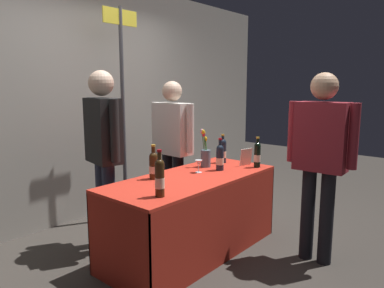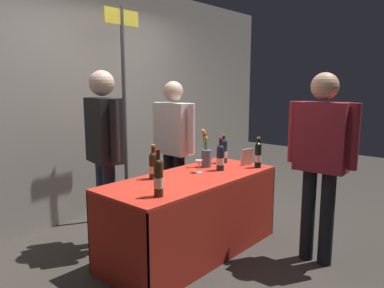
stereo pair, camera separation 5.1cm
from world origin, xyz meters
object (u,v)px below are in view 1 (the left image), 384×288
at_px(wine_glass_near_vendor, 199,163).
at_px(vendor_presenter, 104,144).
at_px(booth_signpost, 123,97).
at_px(tasting_table, 192,199).
at_px(display_bottle_0, 223,150).
at_px(flower_vase, 205,155).
at_px(featured_wine_bottle, 160,177).
at_px(taster_foreground_right, 321,151).

relative_size(wine_glass_near_vendor, vendor_presenter, 0.07).
bearing_deg(booth_signpost, tasting_table, -97.90).
relative_size(tasting_table, wine_glass_near_vendor, 14.38).
xyz_separation_m(display_bottle_0, flower_vase, (-0.27, 0.02, -0.01)).
distance_m(featured_wine_bottle, taster_foreground_right, 1.41).
xyz_separation_m(taster_foreground_right, booth_signpost, (-0.43, 2.10, 0.42)).
xyz_separation_m(display_bottle_0, booth_signpost, (-0.50, 1.02, 0.56)).
height_order(flower_vase, taster_foreground_right, taster_foreground_right).
bearing_deg(flower_vase, display_bottle_0, -4.13).
height_order(tasting_table, taster_foreground_right, taster_foreground_right).
xyz_separation_m(featured_wine_bottle, vendor_presenter, (0.15, 0.89, 0.13)).
height_order(tasting_table, display_bottle_0, display_bottle_0).
xyz_separation_m(vendor_presenter, taster_foreground_right, (1.05, -1.63, -0.02)).
height_order(featured_wine_bottle, flower_vase, flower_vase).
distance_m(flower_vase, taster_foreground_right, 1.13).
xyz_separation_m(featured_wine_bottle, taster_foreground_right, (1.20, -0.74, 0.12)).
xyz_separation_m(featured_wine_bottle, booth_signpost, (0.77, 1.36, 0.54)).
height_order(featured_wine_bottle, wine_glass_near_vendor, featured_wine_bottle).
distance_m(display_bottle_0, vendor_presenter, 1.26).
xyz_separation_m(tasting_table, wine_glass_near_vendor, (0.16, 0.05, 0.31)).
height_order(tasting_table, booth_signpost, booth_signpost).
bearing_deg(vendor_presenter, wine_glass_near_vendor, 56.55).
height_order(featured_wine_bottle, taster_foreground_right, taster_foreground_right).
height_order(wine_glass_near_vendor, booth_signpost, booth_signpost).
distance_m(tasting_table, taster_foreground_right, 1.21).
xyz_separation_m(wine_glass_near_vendor, vendor_presenter, (-0.62, 0.63, 0.20)).
xyz_separation_m(display_bottle_0, vendor_presenter, (-1.12, 0.55, 0.15)).
distance_m(wine_glass_near_vendor, flower_vase, 0.26).
xyz_separation_m(wine_glass_near_vendor, taster_foreground_right, (0.43, -1.00, 0.18)).
relative_size(wine_glass_near_vendor, taster_foreground_right, 0.07).
bearing_deg(wine_glass_near_vendor, vendor_presenter, 134.37).
relative_size(featured_wine_bottle, booth_signpost, 0.15).
bearing_deg(tasting_table, flower_vase, 21.52).
relative_size(flower_vase, taster_foreground_right, 0.23).
distance_m(vendor_presenter, taster_foreground_right, 1.93).
xyz_separation_m(tasting_table, vendor_presenter, (-0.46, 0.68, 0.50)).
bearing_deg(display_bottle_0, tasting_table, -168.51).
distance_m(tasting_table, vendor_presenter, 0.96).
bearing_deg(featured_wine_bottle, taster_foreground_right, -31.69).
relative_size(flower_vase, booth_signpost, 0.16).
bearing_deg(display_bottle_0, taster_foreground_right, -94.01).
bearing_deg(display_bottle_0, booth_signpost, 116.14).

